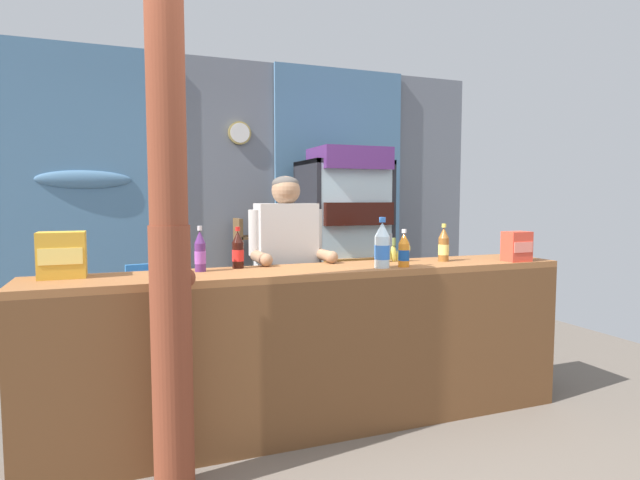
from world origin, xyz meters
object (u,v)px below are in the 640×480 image
object	(u,v)px
timber_post	(169,237)
soda_bottle_orange_soda	(404,251)
shopkeeper	(287,261)
soda_bottle_cola	(238,251)
stall_counter	(324,336)
soda_bottle_water	(382,246)
plastic_lawn_chair	(157,312)
banana_bunch	(394,253)
drink_fridge	(345,237)
soda_bottle_iced_tea	(444,245)
snack_box_choco_powder	(62,255)
soda_bottle_grape_soda	(200,252)
snack_box_crackers	(517,246)
bottle_shelf_rack	(261,278)

from	to	relation	value
timber_post	soda_bottle_orange_soda	distance (m)	1.41
shopkeeper	soda_bottle_cola	size ratio (longest dim) A/B	6.25
stall_counter	soda_bottle_cola	bearing A→B (deg)	148.41
shopkeeper	soda_bottle_water	distance (m)	0.71
timber_post	plastic_lawn_chair	bearing A→B (deg)	88.57
shopkeeper	banana_bunch	size ratio (longest dim) A/B	5.62
timber_post	drink_fridge	xyz separation A→B (m)	(1.75, 2.00, -0.19)
drink_fridge	shopkeeper	world-z (taller)	drink_fridge
soda_bottle_iced_tea	banana_bunch	size ratio (longest dim) A/B	0.91
shopkeeper	snack_box_choco_powder	size ratio (longest dim) A/B	6.39
plastic_lawn_chair	soda_bottle_iced_tea	xyz separation A→B (m)	(1.72, -1.32, 0.58)
shopkeeper	soda_bottle_water	size ratio (longest dim) A/B	5.08
stall_counter	banana_bunch	world-z (taller)	banana_bunch
banana_bunch	plastic_lawn_chair	bearing A→B (deg)	138.83
plastic_lawn_chair	soda_bottle_grape_soda	xyz separation A→B (m)	(0.16, -1.23, 0.58)
soda_bottle_orange_soda	snack_box_crackers	distance (m)	0.83
shopkeeper	soda_bottle_iced_tea	world-z (taller)	shopkeeper
soda_bottle_water	soda_bottle_grape_soda	size ratio (longest dim) A/B	1.17
plastic_lawn_chair	soda_bottle_grape_soda	world-z (taller)	soda_bottle_grape_soda
soda_bottle_cola	snack_box_crackers	size ratio (longest dim) A/B	1.25
bottle_shelf_rack	soda_bottle_water	xyz separation A→B (m)	(0.20, -2.07, 0.47)
plastic_lawn_chair	soda_bottle_grape_soda	size ratio (longest dim) A/B	3.35
bottle_shelf_rack	soda_bottle_orange_soda	world-z (taller)	soda_bottle_orange_soda
plastic_lawn_chair	snack_box_choco_powder	world-z (taller)	snack_box_choco_powder
shopkeeper	plastic_lawn_chair	bearing A→B (deg)	131.05
shopkeeper	banana_bunch	bearing A→B (deg)	-28.05
plastic_lawn_chair	soda_bottle_orange_soda	world-z (taller)	soda_bottle_orange_soda
snack_box_choco_powder	snack_box_crackers	bearing A→B (deg)	-5.93
timber_post	soda_bottle_water	size ratio (longest dim) A/B	8.37
plastic_lawn_chair	shopkeeper	distance (m)	1.27
drink_fridge	plastic_lawn_chair	bearing A→B (deg)	-171.27
plastic_lawn_chair	soda_bottle_cola	world-z (taller)	soda_bottle_cola
banana_bunch	shopkeeper	bearing A→B (deg)	151.95
bottle_shelf_rack	soda_bottle_cola	size ratio (longest dim) A/B	4.88
shopkeeper	snack_box_choco_powder	xyz separation A→B (m)	(-1.31, -0.32, 0.12)
shopkeeper	snack_box_crackers	distance (m)	1.51
timber_post	snack_box_choco_powder	world-z (taller)	timber_post
drink_fridge	timber_post	bearing A→B (deg)	-131.20
soda_bottle_cola	timber_post	bearing A→B (deg)	-127.33
soda_bottle_grape_soda	snack_box_crackers	world-z (taller)	soda_bottle_grape_soda
plastic_lawn_chair	soda_bottle_cola	xyz separation A→B (m)	(0.39, -1.17, 0.58)
soda_bottle_water	snack_box_choco_powder	size ratio (longest dim) A/B	1.26
soda_bottle_cola	soda_bottle_grape_soda	bearing A→B (deg)	-164.80
soda_bottle_grape_soda	soda_bottle_cola	world-z (taller)	soda_bottle_grape_soda
soda_bottle_iced_tea	snack_box_crackers	size ratio (longest dim) A/B	1.26
soda_bottle_iced_tea	soda_bottle_water	bearing A→B (deg)	-164.70
soda_bottle_orange_soda	snack_box_crackers	world-z (taller)	soda_bottle_orange_soda
plastic_lawn_chair	soda_bottle_cola	size ratio (longest dim) A/B	3.53
timber_post	soda_bottle_grape_soda	world-z (taller)	timber_post
shopkeeper	soda_bottle_water	xyz separation A→B (m)	(0.41, -0.57, 0.13)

